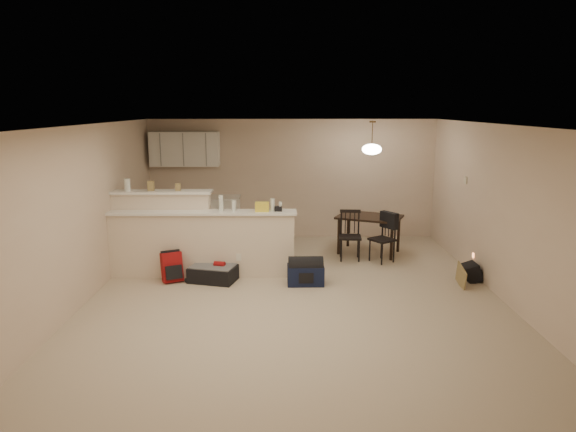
{
  "coord_description": "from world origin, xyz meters",
  "views": [
    {
      "loc": [
        -0.15,
        -7.25,
        2.74
      ],
      "look_at": [
        -0.1,
        0.7,
        1.05
      ],
      "focal_mm": 32.0,
      "sensor_mm": 36.0,
      "label": 1
    }
  ],
  "objects_px": {
    "pendant_lamp": "(372,149)",
    "red_backpack": "(172,267)",
    "black_daypack": "(471,272)",
    "dining_table": "(369,220)",
    "dining_chair_far": "(382,238)",
    "navy_duffel": "(306,275)",
    "suitcase": "(213,274)",
    "dining_chair_near": "(350,236)"
  },
  "relations": [
    {
      "from": "dining_chair_far",
      "to": "navy_duffel",
      "type": "bearing_deg",
      "value": -83.71
    },
    {
      "from": "dining_chair_far",
      "to": "suitcase",
      "type": "distance_m",
      "value": 3.1
    },
    {
      "from": "dining_chair_far",
      "to": "red_backpack",
      "type": "xyz_separation_m",
      "value": [
        -3.56,
        -1.04,
        -0.2
      ]
    },
    {
      "from": "red_backpack",
      "to": "navy_duffel",
      "type": "height_order",
      "value": "red_backpack"
    },
    {
      "from": "dining_table",
      "to": "pendant_lamp",
      "type": "height_order",
      "value": "pendant_lamp"
    },
    {
      "from": "pendant_lamp",
      "to": "dining_chair_far",
      "type": "relative_size",
      "value": 0.7
    },
    {
      "from": "dining_table",
      "to": "navy_duffel",
      "type": "bearing_deg",
      "value": -101.98
    },
    {
      "from": "navy_duffel",
      "to": "red_backpack",
      "type": "bearing_deg",
      "value": 174.55
    },
    {
      "from": "pendant_lamp",
      "to": "suitcase",
      "type": "height_order",
      "value": "pendant_lamp"
    },
    {
      "from": "dining_chair_near",
      "to": "black_daypack",
      "type": "distance_m",
      "value": 2.19
    },
    {
      "from": "pendant_lamp",
      "to": "red_backpack",
      "type": "xyz_separation_m",
      "value": [
        -3.41,
        -1.62,
        -1.75
      ]
    },
    {
      "from": "black_daypack",
      "to": "dining_chair_far",
      "type": "bearing_deg",
      "value": 49.23
    },
    {
      "from": "suitcase",
      "to": "red_backpack",
      "type": "distance_m",
      "value": 0.67
    },
    {
      "from": "suitcase",
      "to": "red_backpack",
      "type": "height_order",
      "value": "red_backpack"
    },
    {
      "from": "dining_chair_near",
      "to": "suitcase",
      "type": "bearing_deg",
      "value": -148.85
    },
    {
      "from": "dining_table",
      "to": "red_backpack",
      "type": "height_order",
      "value": "dining_table"
    },
    {
      "from": "dining_table",
      "to": "navy_duffel",
      "type": "xyz_separation_m",
      "value": [
        -1.28,
        -1.78,
        -0.48
      ]
    },
    {
      "from": "red_backpack",
      "to": "navy_duffel",
      "type": "distance_m",
      "value": 2.14
    },
    {
      "from": "red_backpack",
      "to": "navy_duffel",
      "type": "relative_size",
      "value": 0.83
    },
    {
      "from": "dining_table",
      "to": "dining_chair_near",
      "type": "xyz_separation_m",
      "value": [
        -0.42,
        -0.43,
        -0.19
      ]
    },
    {
      "from": "suitcase",
      "to": "navy_duffel",
      "type": "relative_size",
      "value": 1.26
    },
    {
      "from": "black_daypack",
      "to": "dining_table",
      "type": "bearing_deg",
      "value": 39.9
    },
    {
      "from": "pendant_lamp",
      "to": "suitcase",
      "type": "relative_size",
      "value": 0.86
    },
    {
      "from": "pendant_lamp",
      "to": "dining_chair_near",
      "type": "xyz_separation_m",
      "value": [
        -0.42,
        -0.43,
        -1.54
      ]
    },
    {
      "from": "red_backpack",
      "to": "black_daypack",
      "type": "bearing_deg",
      "value": -25.2
    },
    {
      "from": "dining_table",
      "to": "red_backpack",
      "type": "distance_m",
      "value": 3.8
    },
    {
      "from": "pendant_lamp",
      "to": "dining_chair_far",
      "type": "xyz_separation_m",
      "value": [
        0.15,
        -0.57,
        -1.55
      ]
    },
    {
      "from": "pendant_lamp",
      "to": "red_backpack",
      "type": "distance_m",
      "value": 4.16
    },
    {
      "from": "dining_chair_far",
      "to": "suitcase",
      "type": "bearing_deg",
      "value": -104.36
    },
    {
      "from": "suitcase",
      "to": "black_daypack",
      "type": "xyz_separation_m",
      "value": [
        4.15,
        0.0,
        0.02
      ]
    },
    {
      "from": "black_daypack",
      "to": "pendant_lamp",
      "type": "bearing_deg",
      "value": 39.9
    },
    {
      "from": "pendant_lamp",
      "to": "dining_chair_near",
      "type": "relative_size",
      "value": 0.69
    },
    {
      "from": "navy_duffel",
      "to": "black_daypack",
      "type": "relative_size",
      "value": 1.82
    },
    {
      "from": "pendant_lamp",
      "to": "navy_duffel",
      "type": "height_order",
      "value": "pendant_lamp"
    },
    {
      "from": "suitcase",
      "to": "dining_chair_near",
      "type": "bearing_deg",
      "value": 41.36
    },
    {
      "from": "dining_chair_near",
      "to": "navy_duffel",
      "type": "relative_size",
      "value": 1.58
    },
    {
      "from": "dining_chair_near",
      "to": "pendant_lamp",
      "type": "bearing_deg",
      "value": 50.72
    },
    {
      "from": "dining_chair_near",
      "to": "red_backpack",
      "type": "distance_m",
      "value": 3.23
    },
    {
      "from": "pendant_lamp",
      "to": "black_daypack",
      "type": "height_order",
      "value": "pendant_lamp"
    },
    {
      "from": "dining_table",
      "to": "dining_chair_far",
      "type": "distance_m",
      "value": 0.62
    },
    {
      "from": "dining_chair_far",
      "to": "red_backpack",
      "type": "height_order",
      "value": "dining_chair_far"
    },
    {
      "from": "dining_chair_far",
      "to": "dining_chair_near",
      "type": "bearing_deg",
      "value": -137.88
    }
  ]
}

